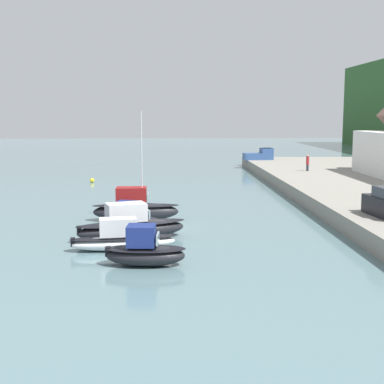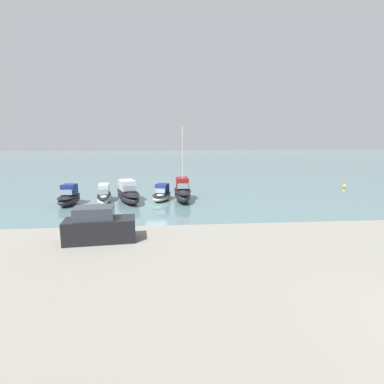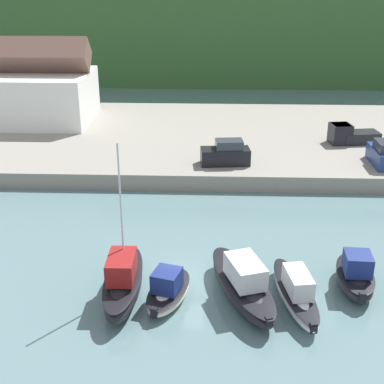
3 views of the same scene
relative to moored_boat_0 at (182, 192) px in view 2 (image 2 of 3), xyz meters
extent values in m
plane|color=slate|center=(3.24, 1.76, -1.04)|extent=(320.00, 320.00, 0.00)
cube|color=gray|center=(3.24, 27.82, -0.35)|extent=(104.08, 24.83, 1.37)
ellipsoid|color=black|center=(0.00, 0.05, -0.29)|extent=(2.03, 7.01, 1.51)
ellipsoid|color=black|center=(0.00, 0.05, 0.24)|extent=(2.11, 7.15, 0.12)
cube|color=maroon|center=(0.00, -0.29, 1.11)|extent=(1.49, 2.46, 1.28)
cube|color=#8CA5B2|center=(-0.01, 1.08, 0.92)|extent=(1.31, 0.12, 0.64)
cylinder|color=silver|center=(-0.01, 0.58, 4.19)|extent=(0.10, 0.10, 7.44)
ellipsoid|color=white|center=(2.56, -0.29, -0.59)|extent=(3.02, 4.74, 0.91)
ellipsoid|color=black|center=(2.56, -0.29, -0.27)|extent=(3.12, 4.85, 0.12)
cube|color=navy|center=(2.49, -0.50, 0.43)|extent=(1.77, 1.87, 1.13)
cube|color=#8CA5B2|center=(2.75, 0.38, 0.26)|extent=(1.24, 0.45, 0.56)
cube|color=black|center=(1.97, -2.29, -0.40)|extent=(0.42, 0.37, 0.56)
ellipsoid|color=black|center=(6.64, 0.17, -0.36)|extent=(4.47, 7.93, 1.35)
ellipsoid|color=black|center=(6.64, 0.17, 0.11)|extent=(4.60, 8.10, 0.12)
cube|color=silver|center=(6.76, -0.19, 0.93)|extent=(2.37, 3.05, 1.24)
cube|color=#8CA5B2|center=(6.28, 1.22, 0.75)|extent=(1.40, 0.56, 0.62)
cube|color=black|center=(7.80, -3.27, -0.09)|extent=(0.43, 0.38, 0.56)
ellipsoid|color=white|center=(9.56, -0.15, -0.56)|extent=(2.56, 6.86, 0.96)
ellipsoid|color=black|center=(9.56, -0.15, -0.23)|extent=(2.64, 7.01, 0.12)
cube|color=silver|center=(9.61, -0.48, 0.49)|extent=(1.51, 2.50, 1.14)
cube|color=#8CA5B2|center=(9.41, 0.83, 0.32)|extent=(1.06, 0.26, 0.57)
cube|color=black|center=(10.04, -3.30, -0.37)|extent=(0.40, 0.33, 0.56)
ellipsoid|color=black|center=(13.21, 1.42, -0.45)|extent=(2.24, 4.68, 1.17)
ellipsoid|color=black|center=(13.21, 1.42, -0.04)|extent=(2.32, 4.78, 0.12)
cube|color=navy|center=(13.19, 1.19, 0.73)|extent=(1.57, 1.69, 1.19)
cube|color=#8CA5B2|center=(13.25, 2.14, 0.55)|extent=(1.33, 0.18, 0.60)
cube|color=black|center=(13.08, -0.75, -0.22)|extent=(0.38, 0.30, 0.56)
cube|color=black|center=(6.01, 18.41, 1.03)|extent=(4.36, 2.22, 1.40)
cube|color=#333842|center=(6.33, 18.44, 2.11)|extent=(2.45, 1.76, 0.76)
sphere|color=yellow|center=(-25.50, -7.17, -0.76)|extent=(0.56, 0.56, 0.56)
camera|label=1|loc=(43.26, 2.86, 7.59)|focal=50.00mm
camera|label=2|loc=(1.91, 36.40, 6.54)|focal=28.00mm
camera|label=3|loc=(4.83, -25.35, 16.30)|focal=50.00mm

